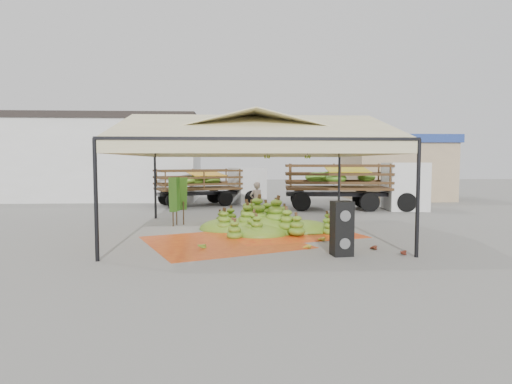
{
  "coord_description": "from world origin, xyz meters",
  "views": [
    {
      "loc": [
        -0.69,
        -14.53,
        2.42
      ],
      "look_at": [
        0.2,
        1.5,
        1.3
      ],
      "focal_mm": 30.0,
      "sensor_mm": 36.0,
      "label": 1
    }
  ],
  "objects": [
    {
      "name": "tarp_right",
      "position": [
        1.08,
        0.32,
        0.01
      ],
      "size": [
        5.4,
        5.54,
        0.01
      ],
      "primitive_type": "cube",
      "rotation": [
        0.0,
        0.0,
        0.31
      ],
      "color": "orange",
      "rests_on": "ground"
    },
    {
      "name": "tarp_left",
      "position": [
        -0.99,
        -1.68,
        0.01
      ],
      "size": [
        5.47,
        5.37,
        0.01
      ],
      "primitive_type": "cube",
      "rotation": [
        0.0,
        0.0,
        0.4
      ],
      "color": "#CE5513",
      "rests_on": "ground"
    },
    {
      "name": "canopy_tent",
      "position": [
        0.0,
        0.0,
        3.3
      ],
      "size": [
        8.1,
        8.1,
        4.0
      ],
      "color": "black",
      "rests_on": "ground"
    },
    {
      "name": "truck_left",
      "position": [
        -1.66,
        9.86,
        1.29
      ],
      "size": [
        6.42,
        4.23,
        2.09
      ],
      "rotation": [
        0.0,
        0.0,
        0.39
      ],
      "color": "#493118",
      "rests_on": "ground"
    },
    {
      "name": "hand_red_a",
      "position": [
        3.69,
        -3.7,
        0.09
      ],
      "size": [
        0.51,
        0.48,
        0.19
      ],
      "primitive_type": "ellipsoid",
      "rotation": [
        0.0,
        0.0,
        -0.44
      ],
      "color": "#5B2414",
      "rests_on": "ground"
    },
    {
      "name": "hand_green",
      "position": [
        -1.59,
        -2.54,
        0.09
      ],
      "size": [
        0.53,
        0.5,
        0.19
      ],
      "primitive_type": "ellipsoid",
      "rotation": [
        0.0,
        0.0,
        -0.57
      ],
      "color": "#437819",
      "rests_on": "ground"
    },
    {
      "name": "hand_yellow_a",
      "position": [
        1.96,
        -1.77,
        0.1
      ],
      "size": [
        0.54,
        0.49,
        0.2
      ],
      "primitive_type": "ellipsoid",
      "rotation": [
        0.0,
        0.0,
        0.34
      ],
      "color": "#B58E24",
      "rests_on": "ground"
    },
    {
      "name": "building_white",
      "position": [
        -10.0,
        14.0,
        2.71
      ],
      "size": [
        14.3,
        6.3,
        5.4
      ],
      "color": "silver",
      "rests_on": "ground"
    },
    {
      "name": "truck_right",
      "position": [
        5.85,
        7.07,
        1.48
      ],
      "size": [
        7.2,
        3.1,
        2.4
      ],
      "rotation": [
        0.0,
        0.0,
        -0.1
      ],
      "color": "#493018",
      "rests_on": "ground"
    },
    {
      "name": "hanging_bunches",
      "position": [
        1.33,
        1.14,
        2.62
      ],
      "size": [
        1.74,
        0.24,
        0.2
      ],
      "color": "#4B7017",
      "rests_on": "ground"
    },
    {
      "name": "ground",
      "position": [
        0.0,
        0.0,
        0.0
      ],
      "size": [
        90.0,
        90.0,
        0.0
      ],
      "primitive_type": "plane",
      "color": "slate",
      "rests_on": "ground"
    },
    {
      "name": "banana_heap",
      "position": [
        0.58,
        0.57,
        0.53
      ],
      "size": [
        5.75,
        5.09,
        1.06
      ],
      "primitive_type": "ellipsoid",
      "rotation": [
        0.0,
        0.0,
        0.23
      ],
      "color": "#3E6E16",
      "rests_on": "ground"
    },
    {
      "name": "vendor",
      "position": [
        0.3,
        3.12,
        0.8
      ],
      "size": [
        0.69,
        0.58,
        1.6
      ],
      "primitive_type": "imported",
      "rotation": [
        0.0,
        0.0,
        3.55
      ],
      "color": "gray",
      "rests_on": "ground"
    },
    {
      "name": "banana_leaves",
      "position": [
        -2.75,
        2.0,
        0.0
      ],
      "size": [
        0.96,
        1.36,
        3.7
      ],
      "primitive_type": null,
      "color": "#39711E",
      "rests_on": "ground"
    },
    {
      "name": "hand_yellow_b",
      "position": [
        1.35,
        -2.86,
        0.09
      ],
      "size": [
        0.49,
        0.46,
        0.17
      ],
      "primitive_type": "ellipsoid",
      "rotation": [
        0.0,
        0.0,
        0.51
      ],
      "color": "gold",
      "rests_on": "ground"
    },
    {
      "name": "hand_red_b",
      "position": [
        3.14,
        -3.05,
        0.09
      ],
      "size": [
        0.41,
        0.34,
        0.18
      ],
      "primitive_type": "ellipsoid",
      "rotation": [
        0.0,
        0.0,
        -0.03
      ],
      "color": "#5F2815",
      "rests_on": "ground"
    },
    {
      "name": "building_tan",
      "position": [
        10.0,
        13.0,
        2.07
      ],
      "size": [
        6.3,
        5.3,
        4.1
      ],
      "color": "tan",
      "rests_on": "ground"
    },
    {
      "name": "speaker_stack",
      "position": [
        2.14,
        -3.7,
        0.71
      ],
      "size": [
        0.56,
        0.51,
        1.42
      ],
      "rotation": [
        0.0,
        0.0,
        0.12
      ],
      "color": "black",
      "rests_on": "ground"
    }
  ]
}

